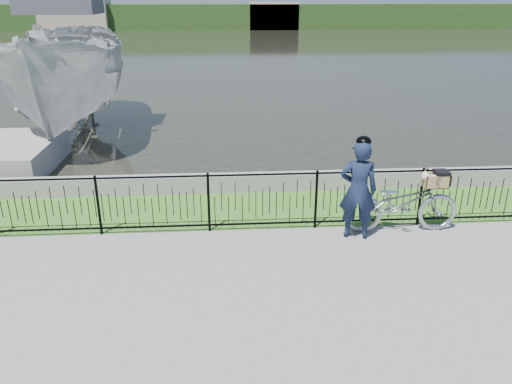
{
  "coord_description": "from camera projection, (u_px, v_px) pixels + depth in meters",
  "views": [
    {
      "loc": [
        -0.72,
        -6.9,
        4.15
      ],
      "look_at": [
        -0.17,
        1.0,
        1.0
      ],
      "focal_mm": 35.0,
      "sensor_mm": 36.0,
      "label": 1
    }
  ],
  "objects": [
    {
      "name": "water",
      "position": [
        229.0,
        52.0,
        38.56
      ],
      "size": [
        120.0,
        120.0,
        0.0
      ],
      "primitive_type": "plane",
      "color": "black",
      "rests_on": "ground"
    },
    {
      "name": "bicycle_rig",
      "position": [
        402.0,
        202.0,
        9.2
      ],
      "size": [
        2.13,
        0.74,
        1.19
      ],
      "color": "#A0A5AC",
      "rests_on": "ground"
    },
    {
      "name": "cyclist",
      "position": [
        358.0,
        189.0,
        8.83
      ],
      "size": [
        0.74,
        0.56,
        1.89
      ],
      "color": "#121C33",
      "rests_on": "ground"
    },
    {
      "name": "far_building_left",
      "position": [
        75.0,
        13.0,
        59.84
      ],
      "size": [
        8.0,
        4.0,
        4.0
      ],
      "primitive_type": "cube",
      "color": "gray",
      "rests_on": "ground"
    },
    {
      "name": "far_treeline",
      "position": [
        225.0,
        17.0,
        63.04
      ],
      "size": [
        120.0,
        6.0,
        3.0
      ],
      "primitive_type": "cube",
      "color": "#27441A",
      "rests_on": "ground"
    },
    {
      "name": "grass_strip",
      "position": [
        259.0,
        208.0,
        10.38
      ],
      "size": [
        60.0,
        2.0,
        0.01
      ],
      "primitive_type": "cube",
      "color": "#3C6F22",
      "rests_on": "ground"
    },
    {
      "name": "boat_near",
      "position": [
        69.0,
        75.0,
        15.19
      ],
      "size": [
        4.12,
        9.09,
        5.21
      ],
      "color": "#B4B4B4",
      "rests_on": "water"
    },
    {
      "name": "fence",
      "position": [
        263.0,
        201.0,
        9.24
      ],
      "size": [
        14.0,
        0.06,
        1.15
      ],
      "primitive_type": null,
      "color": "black",
      "rests_on": "ground"
    },
    {
      "name": "far_building_right",
      "position": [
        273.0,
        16.0,
        62.0
      ],
      "size": [
        6.0,
        3.0,
        3.2
      ],
      "primitive_type": "cube",
      "color": "gray",
      "rests_on": "ground"
    },
    {
      "name": "quay_wall",
      "position": [
        255.0,
        182.0,
        11.24
      ],
      "size": [
        60.0,
        0.3,
        0.4
      ],
      "primitive_type": "cube",
      "color": "gray",
      "rests_on": "ground"
    },
    {
      "name": "ground",
      "position": [
        271.0,
        273.0,
        7.97
      ],
      "size": [
        120.0,
        120.0,
        0.0
      ],
      "primitive_type": "plane",
      "color": "gray",
      "rests_on": "ground"
    }
  ]
}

